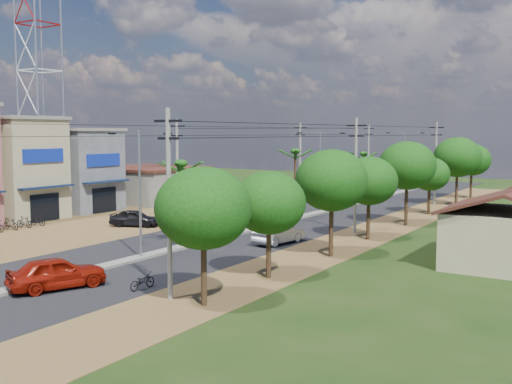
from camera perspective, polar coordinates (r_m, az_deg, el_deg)
ground at (r=38.25m, az=-10.88°, el=-6.28°), size 160.00×160.00×0.00m
road at (r=50.04m, az=0.98°, el=-3.33°), size 12.00×110.00×0.04m
median at (r=52.58m, az=2.68°, el=-2.82°), size 1.00×90.00×0.18m
dirt_lot_west at (r=54.39m, az=-16.65°, el=-2.84°), size 18.00×46.00×0.04m
dirt_shoulder_east at (r=46.25m, az=10.03°, el=-4.17°), size 5.00×90.00×0.03m
shophouse_cream at (r=58.78m, az=-21.99°, el=2.15°), size 9.00×6.40×9.30m
shophouse_grey at (r=63.14m, az=-16.81°, el=2.09°), size 9.00×6.40×8.30m
low_shed at (r=69.56m, az=-9.99°, el=0.74°), size 10.40×10.40×3.95m
telecom_tower at (r=67.85m, az=-20.06°, el=14.90°), size 3.80×3.80×43.00m
tree_east_a at (r=26.90m, az=-5.04°, el=-1.55°), size 4.40×4.40×6.37m
tree_east_b at (r=31.99m, az=1.22°, el=-1.05°), size 4.00×4.00×5.83m
tree_east_c at (r=37.88m, az=7.23°, el=1.10°), size 4.60×4.60×6.83m
tree_east_d at (r=44.45m, az=10.71°, el=1.04°), size 4.20×4.20×6.13m
tree_east_e at (r=51.84m, az=14.20°, el=2.45°), size 4.80×4.80×7.14m
tree_east_f at (r=59.67m, az=16.21°, el=1.64°), size 3.80×3.80×5.52m
tree_east_g at (r=67.16m, az=18.64°, el=3.16°), size 5.00×5.00×7.38m
tree_east_h at (r=75.04m, az=19.87°, el=2.89°), size 4.40×4.40×6.52m
palm_median_near at (r=40.50m, az=-7.15°, el=2.35°), size 2.00×2.00×6.15m
palm_median_mid at (r=53.78m, az=3.77°, el=3.59°), size 2.00×2.00×6.55m
palm_median_far at (r=68.28m, az=10.22°, el=3.42°), size 2.00×2.00×5.85m
streetlight_near at (r=37.56m, az=-11.02°, el=0.88°), size 5.10×0.18×8.00m
streetlight_mid at (r=58.27m, az=6.12°, el=2.63°), size 5.10×0.18×8.00m
streetlight_far at (r=81.43m, az=13.94°, el=3.36°), size 5.10×0.18×8.00m
utility_pole_w_b at (r=51.15m, az=-7.49°, el=2.16°), size 1.60×0.24×9.00m
utility_pole_w_c at (r=69.46m, az=4.22°, el=3.11°), size 1.60×0.24×9.00m
utility_pole_w_d at (r=88.52m, az=10.66°, el=3.59°), size 1.60×0.24×9.00m
utility_pole_e_a at (r=28.12m, az=-8.28°, el=-0.72°), size 1.60×0.24×9.00m
utility_pole_e_b at (r=46.98m, az=9.46°, el=1.82°), size 1.60×0.24×9.00m
utility_pole_e_c at (r=67.76m, az=16.74°, el=2.82°), size 1.60×0.24×9.00m
car_red_near at (r=31.91m, az=-18.43°, el=-7.37°), size 3.63×5.18×1.64m
car_silver_mid at (r=42.41m, az=2.21°, el=-4.01°), size 2.12×4.54×1.44m
car_white_far at (r=57.40m, az=-0.29°, el=-1.40°), size 3.00×5.64×1.56m
car_parked_dark at (r=51.05m, az=-11.47°, el=-2.48°), size 4.48×3.15×1.42m
moto_rider_east at (r=30.81m, az=-10.79°, el=-8.39°), size 0.65×1.65×0.85m
moto_rider_west_a at (r=59.55m, az=1.02°, el=-1.44°), size 0.91×1.88×0.95m
moto_rider_west_b at (r=64.14m, az=6.60°, el=-0.90°), size 0.71×1.87×1.09m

